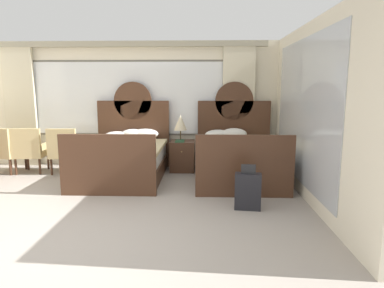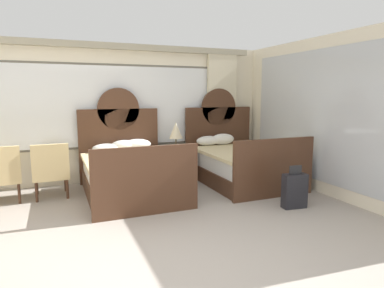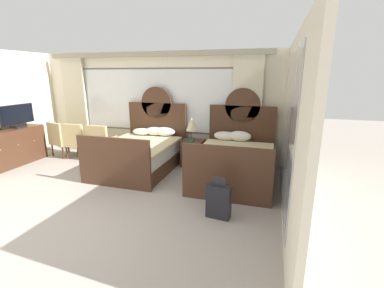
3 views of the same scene
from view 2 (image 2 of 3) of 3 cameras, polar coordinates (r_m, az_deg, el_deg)
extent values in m
plane|color=#9E9389|center=(3.43, -1.42, -21.68)|extent=(24.00, 24.00, 0.00)
cube|color=beige|center=(6.86, -13.50, 5.11)|extent=(6.43, 0.07, 2.70)
cube|color=#646054|center=(6.81, -13.49, 6.26)|extent=(4.42, 0.02, 1.63)
cube|color=white|center=(6.81, -13.48, 6.26)|extent=(4.34, 0.02, 1.55)
cube|color=beige|center=(7.48, 5.03, 5.19)|extent=(0.68, 0.08, 2.60)
cube|color=#9C957E|center=(6.78, -13.70, 15.83)|extent=(5.91, 0.10, 0.12)
cube|color=beige|center=(6.20, 21.71, 4.42)|extent=(0.07, 4.56, 2.70)
cube|color=#B2B7BC|center=(6.39, 19.57, 4.63)|extent=(0.01, 3.19, 2.27)
cube|color=#472B1C|center=(5.91, -10.17, -7.13)|extent=(1.47, 2.01, 0.30)
cube|color=white|center=(5.83, -10.25, -4.35)|extent=(1.41, 1.91, 0.29)
cube|color=beige|center=(5.72, -10.13, -2.82)|extent=(1.51, 1.81, 0.06)
cube|color=#472B1C|center=(6.78, -12.15, -0.24)|extent=(1.55, 0.06, 1.44)
cylinder|color=#472B1C|center=(6.71, -12.34, 5.83)|extent=(0.81, 0.06, 0.81)
cube|color=#472B1C|center=(4.84, -7.67, -6.25)|extent=(1.55, 0.06, 1.00)
ellipsoid|color=white|center=(6.47, -14.35, -0.66)|extent=(0.49, 0.34, 0.16)
ellipsoid|color=white|center=(6.54, -11.46, -0.25)|extent=(0.49, 0.28, 0.21)
ellipsoid|color=white|center=(6.61, -9.33, -0.08)|extent=(0.56, 0.32, 0.21)
cube|color=#472B1C|center=(6.68, 8.41, -5.25)|extent=(1.47, 2.01, 0.30)
cube|color=white|center=(6.62, 8.46, -2.78)|extent=(1.41, 1.91, 0.29)
cube|color=beige|center=(6.52, 8.85, -1.41)|extent=(1.51, 1.81, 0.06)
cube|color=#472B1C|center=(7.47, 4.46, 0.71)|extent=(1.55, 0.06, 1.44)
cylinder|color=#472B1C|center=(7.40, 4.52, 6.23)|extent=(0.81, 0.06, 0.81)
cube|color=#472B1C|center=(5.76, 13.74, -4.04)|extent=(1.55, 0.06, 1.00)
ellipsoid|color=white|center=(7.11, 2.76, 0.57)|extent=(0.53, 0.26, 0.20)
ellipsoid|color=white|center=(7.25, 5.22, 0.83)|extent=(0.53, 0.25, 0.24)
cube|color=#472B1C|center=(6.77, -2.39, -3.55)|extent=(0.50, 0.50, 0.63)
sphere|color=tan|center=(6.51, -1.61, -2.81)|extent=(0.02, 0.02, 0.02)
cylinder|color=brown|center=(6.70, -2.72, -0.86)|extent=(0.14, 0.14, 0.02)
cylinder|color=brown|center=(6.69, -2.73, 0.09)|extent=(0.03, 0.03, 0.21)
cone|color=beige|center=(6.65, -2.74, 2.32)|extent=(0.27, 0.27, 0.32)
cube|color=#285133|center=(6.60, -2.48, -0.96)|extent=(0.18, 0.26, 0.03)
cube|color=tan|center=(6.17, -22.75, -4.81)|extent=(0.58, 0.58, 0.10)
cube|color=tan|center=(5.87, -22.84, -2.47)|extent=(0.57, 0.10, 0.50)
cube|color=tan|center=(6.15, -20.46, -3.48)|extent=(0.08, 0.51, 0.16)
cube|color=tan|center=(6.14, -25.18, -3.77)|extent=(0.08, 0.51, 0.16)
cylinder|color=#472B1C|center=(6.45, -20.63, -6.08)|extent=(0.04, 0.04, 0.33)
cylinder|color=#472B1C|center=(6.45, -24.78, -6.33)|extent=(0.04, 0.04, 0.33)
cylinder|color=#472B1C|center=(6.00, -20.33, -7.13)|extent=(0.04, 0.04, 0.33)
cylinder|color=#472B1C|center=(6.00, -24.81, -7.42)|extent=(0.04, 0.04, 0.33)
cube|color=tan|center=(6.22, -29.49, -5.14)|extent=(0.62, 0.62, 0.10)
cube|color=tan|center=(5.93, -29.77, -2.83)|extent=(0.57, 0.13, 0.50)
cube|color=tan|center=(6.19, -27.24, -3.81)|extent=(0.11, 0.51, 0.16)
cylinder|color=#472B1C|center=(6.49, -27.24, -6.39)|extent=(0.04, 0.04, 0.33)
cylinder|color=#472B1C|center=(6.04, -27.18, -7.45)|extent=(0.04, 0.04, 0.33)
cube|color=black|center=(5.40, 16.95, -7.60)|extent=(0.39, 0.20, 0.53)
cube|color=#232326|center=(5.32, 17.10, -4.19)|extent=(0.20, 0.04, 0.13)
cylinder|color=black|center=(5.39, 15.49, -10.21)|extent=(0.05, 0.03, 0.05)
cylinder|color=black|center=(5.54, 18.15, -9.81)|extent=(0.05, 0.03, 0.05)
camera|label=1|loc=(2.78, 82.00, 1.41)|focal=31.77mm
camera|label=3|loc=(4.05, 64.57, 9.78)|focal=25.16mm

